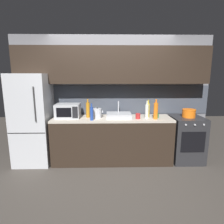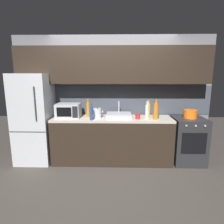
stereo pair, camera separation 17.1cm
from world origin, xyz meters
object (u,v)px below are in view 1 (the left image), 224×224
at_px(refrigerator, 33,119).
at_px(mug_red, 138,116).
at_px(cooking_pot, 189,113).
at_px(wine_bottle_clear, 147,111).
at_px(microwave, 68,111).
at_px(mug_green, 157,116).
at_px(wine_bottle_blue, 92,113).
at_px(oven_range, 186,139).
at_px(wine_bottle_orange, 156,111).
at_px(kettle, 97,113).
at_px(wine_bottle_yellow, 148,110).
at_px(wine_bottle_amber, 88,110).

bearing_deg(refrigerator, mug_red, -3.28).
bearing_deg(cooking_pot, wine_bottle_clear, -174.12).
xyz_separation_m(microwave, mug_green, (1.72, -0.05, -0.09)).
xyz_separation_m(wine_bottle_blue, cooking_pot, (1.88, 0.22, -0.05)).
relative_size(oven_range, wine_bottle_orange, 2.38).
bearing_deg(wine_bottle_orange, kettle, 173.08).
distance_m(oven_range, wine_bottle_yellow, 0.99).
bearing_deg(wine_bottle_orange, wine_bottle_yellow, 119.87).
bearing_deg(wine_bottle_orange, microwave, 174.51).
xyz_separation_m(kettle, cooking_pot, (1.79, 0.01, -0.01)).
relative_size(kettle, cooking_pot, 0.82).
relative_size(refrigerator, wine_bottle_amber, 4.80).
bearing_deg(refrigerator, wine_bottle_blue, -10.55).
distance_m(kettle, wine_bottle_blue, 0.23).
bearing_deg(oven_range, wine_bottle_clear, -174.15).
bearing_deg(wine_bottle_orange, wine_bottle_clear, 160.62).
height_order(wine_bottle_blue, cooking_pot, wine_bottle_blue).
distance_m(oven_range, wine_bottle_clear, 1.03).
relative_size(wine_bottle_blue, mug_red, 3.06).
relative_size(oven_range, kettle, 4.33).
bearing_deg(microwave, wine_bottle_clear, -3.99).
distance_m(wine_bottle_blue, mug_red, 0.87).
xyz_separation_m(microwave, wine_bottle_blue, (0.48, -0.23, -0.01)).
relative_size(oven_range, wine_bottle_blue, 2.88).
distance_m(wine_bottle_blue, cooking_pot, 1.89).
xyz_separation_m(wine_bottle_clear, wine_bottle_amber, (-1.13, 0.12, 0.01)).
xyz_separation_m(wine_bottle_amber, mug_red, (0.96, -0.14, -0.10)).
bearing_deg(oven_range, wine_bottle_yellow, 176.79).
relative_size(refrigerator, cooking_pot, 6.88).
relative_size(mug_red, mug_green, 1.19).
bearing_deg(wine_bottle_amber, mug_red, -8.58).
distance_m(refrigerator, wine_bottle_orange, 2.36).
relative_size(wine_bottle_orange, mug_red, 3.69).
height_order(refrigerator, wine_bottle_yellow, refrigerator).
xyz_separation_m(wine_bottle_blue, mug_green, (1.24, 0.18, -0.08)).
bearing_deg(mug_green, wine_bottle_yellow, 154.90).
xyz_separation_m(refrigerator, wine_bottle_amber, (1.07, 0.03, 0.18)).
bearing_deg(mug_red, wine_bottle_blue, -173.40).
distance_m(microwave, mug_red, 1.35).
xyz_separation_m(microwave, kettle, (0.57, -0.03, -0.04)).
distance_m(refrigerator, oven_range, 3.06).
xyz_separation_m(microwave, mug_red, (1.34, -0.13, -0.08)).
bearing_deg(wine_bottle_blue, mug_red, 6.60).
relative_size(wine_bottle_orange, wine_bottle_blue, 1.21).
bearing_deg(refrigerator, microwave, 1.55).
xyz_separation_m(refrigerator, wine_bottle_yellow, (2.24, 0.04, 0.17)).
bearing_deg(wine_bottle_yellow, wine_bottle_blue, -166.58).
xyz_separation_m(wine_bottle_clear, wine_bottle_orange, (0.16, -0.06, 0.02)).
bearing_deg(mug_green, refrigerator, 179.24).
bearing_deg(wine_bottle_amber, wine_bottle_clear, -5.85).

